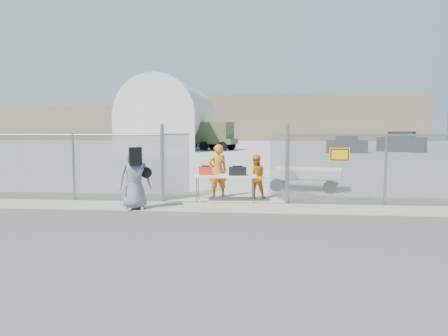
# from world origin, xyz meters

# --- Properties ---
(ground) EXTENTS (160.00, 160.00, 0.00)m
(ground) POSITION_xyz_m (0.00, 0.00, 0.00)
(ground) COLOR #3F3F3F
(tarmac_inside) EXTENTS (160.00, 80.00, 0.01)m
(tarmac_inside) POSITION_xyz_m (0.00, 42.00, 0.01)
(tarmac_inside) COLOR #A2A39F
(tarmac_inside) RESTS_ON ground
(dirt_strip) EXTENTS (44.00, 1.60, 0.01)m
(dirt_strip) POSITION_xyz_m (0.00, 1.00, 0.01)
(dirt_strip) COLOR tan
(dirt_strip) RESTS_ON ground
(distant_hills) EXTENTS (140.00, 6.00, 9.00)m
(distant_hills) POSITION_xyz_m (5.00, 78.00, 4.50)
(distant_hills) COLOR #7F684F
(distant_hills) RESTS_ON ground
(chain_link_fence) EXTENTS (40.00, 0.20, 2.20)m
(chain_link_fence) POSITION_xyz_m (0.00, 2.00, 1.10)
(chain_link_fence) COLOR gray
(chain_link_fence) RESTS_ON ground
(quonset_hangar) EXTENTS (9.00, 18.00, 8.00)m
(quonset_hangar) POSITION_xyz_m (-10.00, 40.00, 4.00)
(quonset_hangar) COLOR beige
(quonset_hangar) RESTS_ON ground
(folding_table) EXTENTS (2.07, 0.99, 0.86)m
(folding_table) POSITION_xyz_m (0.01, 2.17, 0.43)
(folding_table) COLOR white
(folding_table) RESTS_ON ground
(orange_bag) EXTENTS (0.46, 0.33, 0.27)m
(orange_bag) POSITION_xyz_m (-0.61, 2.15, 0.99)
(orange_bag) COLOR red
(orange_bag) RESTS_ON folding_table
(black_duffel) EXTENTS (0.59, 0.39, 0.27)m
(black_duffel) POSITION_xyz_m (0.42, 2.13, 0.99)
(black_duffel) COLOR black
(black_duffel) RESTS_ON folding_table
(security_worker_left) EXTENTS (0.78, 0.66, 1.82)m
(security_worker_left) POSITION_xyz_m (-0.31, 2.97, 0.91)
(security_worker_left) COLOR orange
(security_worker_left) RESTS_ON ground
(security_worker_right) EXTENTS (0.81, 0.67, 1.49)m
(security_worker_right) POSITION_xyz_m (0.98, 2.80, 0.75)
(security_worker_right) COLOR orange
(security_worker_right) RESTS_ON ground
(visitor) EXTENTS (1.09, 0.94, 1.89)m
(visitor) POSITION_xyz_m (-2.45, 0.46, 0.94)
(visitor) COLOR slate
(visitor) RESTS_ON ground
(utility_trailer) EXTENTS (3.89, 2.52, 0.87)m
(utility_trailer) POSITION_xyz_m (2.84, 5.20, 0.44)
(utility_trailer) COLOR white
(utility_trailer) RESTS_ON ground
(military_truck) EXTENTS (6.91, 4.14, 3.10)m
(military_truck) POSITION_xyz_m (-5.31, 36.10, 1.55)
(military_truck) COLOR #4E5631
(military_truck) RESTS_ON ground
(parked_vehicle_near) EXTENTS (3.88, 1.93, 1.71)m
(parked_vehicle_near) POSITION_xyz_m (9.07, 31.88, 0.86)
(parked_vehicle_near) COLOR black
(parked_vehicle_near) RESTS_ON ground
(parked_vehicle_mid) EXTENTS (4.93, 3.92, 2.04)m
(parked_vehicle_mid) POSITION_xyz_m (14.98, 34.29, 1.02)
(parked_vehicle_mid) COLOR black
(parked_vehicle_mid) RESTS_ON ground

